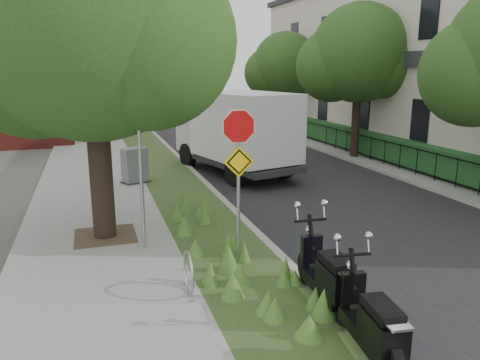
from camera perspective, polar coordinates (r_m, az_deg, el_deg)
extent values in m
plane|color=#4C5147|center=(9.92, 8.75, -10.31)|extent=(120.00, 120.00, 0.00)
cube|color=gray|center=(18.50, -17.66, 0.66)|extent=(3.50, 60.00, 0.12)
cube|color=#2F4A1F|center=(18.69, -9.22, 1.26)|extent=(2.00, 60.00, 0.12)
cube|color=#9E9991|center=(18.86, -6.21, 1.48)|extent=(0.20, 60.00, 0.13)
cube|color=black|center=(19.85, 3.74, 1.96)|extent=(7.00, 60.00, 0.01)
cube|color=#9E9991|center=(21.35, 12.53, 2.65)|extent=(0.20, 60.00, 0.13)
cube|color=gray|center=(22.24, 16.33, 2.85)|extent=(3.20, 60.00, 0.12)
cylinder|color=black|center=(11.00, -16.84, 4.48)|extent=(0.52, 0.52, 4.48)
sphere|color=#1D4316|center=(10.94, -17.86, 18.68)|extent=(5.40, 5.40, 5.40)
sphere|color=#1D4316|center=(11.75, -23.76, 14.50)|extent=(4.05, 4.05, 4.05)
sphere|color=#1D4316|center=(10.29, -11.35, 16.39)|extent=(3.78, 3.78, 3.78)
cube|color=#473828|center=(11.55, -16.08, -6.53)|extent=(1.40, 1.40, 0.01)
cylinder|color=#A5A8AD|center=(10.10, -12.08, 2.61)|extent=(0.08, 0.08, 4.00)
torus|color=#A5A8AD|center=(8.38, -6.31, -11.12)|extent=(0.05, 0.77, 0.77)
cube|color=#A5A8AD|center=(8.22, -5.72, -14.41)|extent=(0.06, 0.06, 0.04)
cube|color=#A5A8AD|center=(8.85, -6.73, -12.30)|extent=(0.06, 0.06, 0.04)
cylinder|color=#A5A8AD|center=(9.41, -0.19, -1.01)|extent=(0.07, 0.07, 3.00)
cylinder|color=red|center=(9.15, -0.14, 6.54)|extent=(0.86, 0.03, 0.86)
cylinder|color=white|center=(9.16, -0.17, 6.56)|extent=(0.94, 0.02, 0.94)
cube|color=yellow|center=(9.26, -0.14, 2.24)|extent=(0.64, 0.03, 0.64)
cube|color=black|center=(21.55, 14.28, 5.37)|extent=(0.04, 24.00, 0.04)
cube|color=black|center=(21.67, 14.16, 3.27)|extent=(0.04, 24.00, 0.04)
cylinder|color=black|center=(21.61, 14.21, 4.19)|extent=(0.03, 0.03, 1.00)
cube|color=#1A4B21|center=(21.98, 15.78, 4.37)|extent=(1.00, 24.00, 1.10)
cube|color=beige|center=(23.91, 23.71, 12.49)|extent=(7.00, 26.00, 8.00)
cube|color=#2D2D33|center=(21.76, 16.52, 13.85)|extent=(0.25, 26.00, 0.60)
sphere|color=#1D4316|center=(14.80, 26.64, 11.58)|extent=(3.00, 3.00, 3.00)
cylinder|color=black|center=(21.32, 13.99, 8.19)|extent=(0.36, 0.36, 4.03)
sphere|color=#1D4316|center=(21.25, 14.38, 14.77)|extent=(4.20, 4.20, 4.20)
sphere|color=#1D4316|center=(21.31, 11.16, 13.51)|extent=(3.15, 3.15, 3.15)
sphere|color=#1D4316|center=(21.26, 17.05, 13.47)|extent=(2.94, 2.94, 2.94)
cylinder|color=black|center=(28.44, 5.45, 9.38)|extent=(0.36, 0.36, 3.64)
sphere|color=#1D4316|center=(28.36, 5.55, 13.83)|extent=(3.80, 3.80, 3.80)
sphere|color=#1D4316|center=(28.57, 3.45, 12.92)|extent=(2.85, 2.85, 2.85)
sphere|color=#1D4316|center=(28.24, 7.37, 13.02)|extent=(2.66, 2.66, 2.66)
cylinder|color=black|center=(7.58, 12.93, -14.99)|extent=(0.21, 0.58, 0.57)
cube|color=black|center=(7.00, 15.38, -17.56)|extent=(0.54, 1.30, 0.20)
cube|color=black|center=(6.57, 17.01, -17.20)|extent=(0.49, 0.76, 0.44)
cube|color=black|center=(6.47, 16.97, -14.79)|extent=(0.41, 0.70, 0.13)
cylinder|color=black|center=(8.77, 8.18, -10.58)|extent=(0.17, 0.60, 0.60)
cylinder|color=black|center=(7.62, 12.46, -14.71)|extent=(0.17, 0.60, 0.60)
cube|color=black|center=(8.13, 10.33, -12.53)|extent=(0.46, 1.34, 0.21)
cube|color=black|center=(7.69, 11.70, -11.92)|extent=(0.45, 0.77, 0.46)
cube|color=black|center=(7.61, 11.62, -9.71)|extent=(0.38, 0.71, 0.14)
cube|color=#262628|center=(17.90, -0.49, 2.51)|extent=(3.55, 6.13, 0.20)
cube|color=#B7BABC|center=(19.66, -3.93, 6.21)|extent=(2.54, 2.03, 1.74)
cube|color=silver|center=(17.18, 0.56, 6.64)|extent=(3.35, 4.61, 2.40)
cube|color=#262628|center=(16.57, -12.60, -0.20)|extent=(1.06, 0.90, 0.04)
cube|color=slate|center=(16.44, -12.70, 1.76)|extent=(0.93, 0.77, 1.20)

